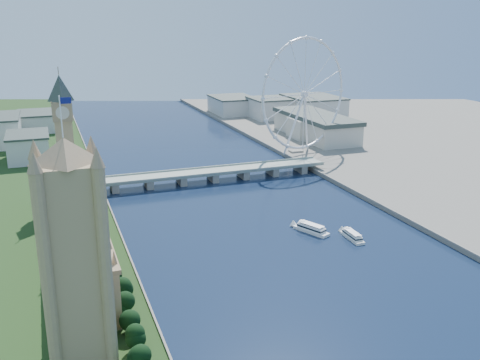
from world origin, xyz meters
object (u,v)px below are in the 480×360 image
london_eye (304,95)px  tour_boat_near (311,232)px  victoria_tower (73,246)px  tour_boat_far (352,239)px

london_eye → tour_boat_near: size_ratio=4.12×
victoria_tower → tour_boat_far: 205.59m
victoria_tower → tour_boat_near: size_ratio=3.71×
victoria_tower → london_eye: (254.98, 300.08, 13.03)m
tour_boat_near → victoria_tower: bearing=-172.7°
tour_boat_near → tour_boat_far: size_ratio=1.14×
victoria_tower → london_eye: size_ratio=0.90×
london_eye → tour_boat_near: (-93.53, -200.80, -67.52)m
london_eye → tour_boat_far: 242.54m
tour_boat_near → tour_boat_far: 28.84m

